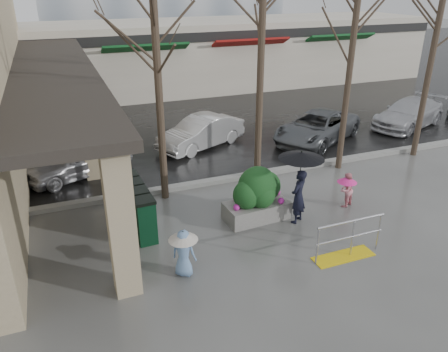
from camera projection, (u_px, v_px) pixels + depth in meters
ground at (274, 243)px, 11.43m from camera, size 120.00×120.00×0.00m
street_asphalt at (126, 79)px, 30.08m from camera, size 120.00×36.00×0.01m
curb at (220, 180)px, 14.79m from camera, size 120.00×0.30×0.15m
canopy_slab at (49, 64)px, 15.12m from camera, size 2.80×18.00×0.25m
pillar_front at (121, 221)px, 8.99m from camera, size 0.55×0.55×3.50m
pillar_back at (89, 129)px, 14.50m from camera, size 0.55×0.55×3.50m
storefront_row at (168, 56)px, 26.50m from camera, size 34.00×6.74×4.00m
handrail at (347, 243)px, 10.72m from camera, size 1.90×0.50×1.03m
tree_west at (155, 29)px, 11.72m from camera, size 3.20×3.20×6.80m
tree_midwest at (262, 19)px, 12.72m from camera, size 3.20×3.20×7.00m
tree_mideast at (355, 28)px, 13.98m from camera, size 3.20×3.20×6.50m
tree_east at (441, 8)px, 14.93m from camera, size 3.20×3.20×7.20m
woman at (300, 178)px, 11.89m from camera, size 1.25×1.25×2.15m
child_pink at (346, 187)px, 13.05m from camera, size 0.63×0.59×1.07m
child_blue at (184, 249)px, 9.93m from camera, size 0.68×0.68×1.17m
planter at (257, 194)px, 12.30m from camera, size 1.88×1.09×1.60m
news_boxes at (137, 206)px, 11.94m from camera, size 0.62×2.28×1.26m
car_a at (78, 159)px, 15.08m from camera, size 3.99×2.76×1.26m
car_b at (201, 132)px, 17.67m from camera, size 4.03×2.80×1.26m
car_c at (317, 127)px, 18.31m from camera, size 4.98×4.02×1.26m
car_d at (409, 113)px, 20.17m from camera, size 4.68×3.15×1.26m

